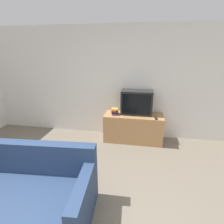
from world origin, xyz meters
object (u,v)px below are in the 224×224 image
object	(u,v)px
tv_stand	(133,127)
couch	(18,196)
television	(137,102)
book_stack	(115,111)
remote_on_stand	(156,118)

from	to	relation	value
tv_stand	couch	size ratio (longest dim) A/B	0.68
television	book_stack	distance (m)	0.54
book_stack	remote_on_stand	xyz separation A→B (m)	(0.92, -0.13, -0.05)
couch	book_stack	size ratio (longest dim) A/B	8.53
television	remote_on_stand	bearing A→B (deg)	-30.54
tv_stand	remote_on_stand	world-z (taller)	remote_on_stand
book_stack	remote_on_stand	bearing A→B (deg)	-8.30
remote_on_stand	couch	bearing A→B (deg)	-130.38
television	remote_on_stand	distance (m)	0.57
television	book_stack	xyz separation A→B (m)	(-0.48, -0.12, -0.21)
tv_stand	book_stack	bearing A→B (deg)	-174.50
couch	tv_stand	bearing A→B (deg)	55.83
tv_stand	book_stack	world-z (taller)	book_stack
tv_stand	book_stack	size ratio (longest dim) A/B	5.78
television	couch	world-z (taller)	television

